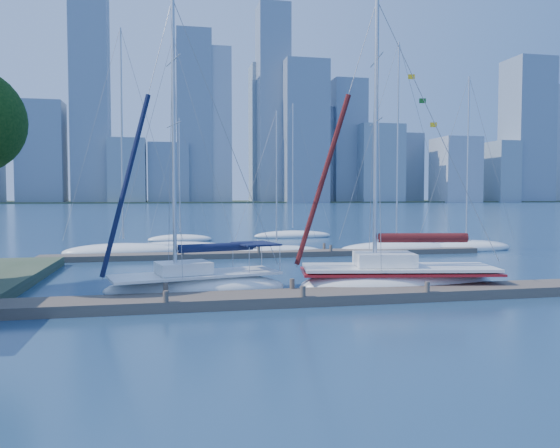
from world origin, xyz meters
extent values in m
plane|color=navy|center=(0.00, 0.00, 0.00)|extent=(700.00, 700.00, 0.00)
cube|color=brown|center=(0.00, 0.00, 0.20)|extent=(26.00, 2.00, 0.40)
cube|color=brown|center=(2.00, 16.00, 0.18)|extent=(30.00, 1.80, 0.36)
cube|color=#38472D|center=(0.00, 320.00, 0.00)|extent=(800.00, 100.00, 1.50)
ellipsoid|color=white|center=(-3.76, 2.61, 0.22)|extent=(7.95, 4.19, 1.33)
cube|color=white|center=(-3.76, 2.61, 0.84)|extent=(7.36, 3.86, 0.11)
cube|color=white|center=(-4.28, 2.49, 1.15)|extent=(2.45, 2.07, 0.49)
cylinder|color=silver|center=(-4.62, 2.40, 6.50)|extent=(0.16, 0.16, 11.22)
cylinder|color=silver|center=(-2.88, 2.82, 1.86)|extent=(3.51, 0.93, 0.09)
cylinder|color=black|center=(-2.88, 2.82, 1.95)|extent=(3.30, 1.12, 0.35)
cube|color=black|center=(-1.11, 3.25, 2.04)|extent=(2.05, 2.43, 0.07)
ellipsoid|color=white|center=(5.03, 1.89, 0.26)|extent=(9.34, 4.48, 1.57)
cube|color=white|center=(5.03, 1.89, 1.00)|extent=(8.65, 4.13, 0.13)
cube|color=white|center=(4.41, 2.01, 1.36)|extent=(2.81, 2.32, 0.58)
cylinder|color=silver|center=(4.00, 2.08, 6.79)|extent=(0.19, 0.19, 11.49)
cylinder|color=silver|center=(6.09, 1.70, 2.20)|extent=(4.19, 0.86, 0.10)
cylinder|color=#410D12|center=(6.09, 1.70, 2.31)|extent=(3.92, 1.11, 0.42)
cube|color=maroon|center=(5.03, 1.89, 0.82)|extent=(8.85, 4.28, 0.10)
ellipsoid|color=white|center=(-7.94, 18.78, 0.23)|extent=(8.46, 3.49, 1.26)
cylinder|color=silver|center=(-7.94, 18.78, 8.37)|extent=(0.14, 0.14, 14.45)
ellipsoid|color=white|center=(-4.40, 19.49, 0.23)|extent=(8.93, 5.54, 1.24)
cylinder|color=silver|center=(-4.40, 19.49, 8.24)|extent=(0.14, 0.14, 14.23)
ellipsoid|color=white|center=(2.63, 17.27, 0.17)|extent=(6.88, 3.60, 0.94)
cylinder|color=silver|center=(2.63, 17.27, 5.47)|extent=(0.10, 0.10, 9.23)
ellipsoid|color=white|center=(11.54, 16.88, 0.22)|extent=(8.81, 2.59, 1.19)
cylinder|color=silver|center=(11.54, 16.88, 8.14)|extent=(0.13, 0.13, 14.13)
ellipsoid|color=white|center=(17.24, 17.02, 0.21)|extent=(7.55, 3.47, 1.16)
cylinder|color=silver|center=(17.24, 17.02, 7.04)|extent=(0.13, 0.13, 11.97)
ellipsoid|color=white|center=(-3.80, 29.72, 0.17)|extent=(6.03, 4.08, 0.94)
cylinder|color=silver|center=(-3.80, 29.72, 5.99)|extent=(0.10, 0.10, 10.26)
ellipsoid|color=white|center=(7.21, 32.00, 0.19)|extent=(7.82, 2.47, 1.04)
cylinder|color=silver|center=(7.21, 32.00, 7.07)|extent=(0.11, 0.11, 12.24)
cube|color=slate|center=(-69.73, 287.50, 26.71)|extent=(23.21, 17.63, 53.43)
cube|color=gray|center=(-47.55, 309.43, 21.48)|extent=(14.12, 17.61, 42.96)
cube|color=gray|center=(-25.94, 284.92, 17.26)|extent=(19.34, 19.81, 34.51)
cube|color=slate|center=(-4.22, 286.68, 16.38)|extent=(21.73, 16.86, 32.77)
cube|color=gray|center=(21.35, 289.48, 43.05)|extent=(18.03, 14.99, 86.11)
cube|color=gray|center=(51.90, 304.67, 40.78)|extent=(15.53, 17.46, 81.57)
cube|color=slate|center=(70.99, 278.50, 39.46)|extent=(24.28, 18.95, 78.91)
cube|color=gray|center=(91.42, 294.72, 27.95)|extent=(14.69, 17.11, 55.89)
cube|color=gray|center=(115.77, 279.60, 22.47)|extent=(25.45, 18.80, 44.94)
cube|color=slate|center=(147.05, 309.52, 21.85)|extent=(15.63, 17.52, 43.69)
cube|color=gray|center=(164.09, 278.94, 19.24)|extent=(22.66, 23.94, 38.48)
cube|color=gray|center=(194.50, 279.05, 18.40)|extent=(13.98, 21.38, 36.81)
cube|color=slate|center=(213.93, 282.23, 44.02)|extent=(24.73, 23.60, 88.04)
cube|color=gray|center=(241.25, 301.60, 38.18)|extent=(15.42, 17.08, 76.37)
cube|color=slate|center=(-45.00, 290.00, 62.91)|extent=(19.31, 18.00, 125.82)
cube|color=slate|center=(10.00, 290.00, 47.54)|extent=(18.91, 18.00, 95.07)
cube|color=slate|center=(55.00, 290.00, 56.06)|extent=(17.71, 18.00, 112.13)
cube|color=slate|center=(100.00, 290.00, 35.98)|extent=(19.39, 18.00, 71.96)
camera|label=1|loc=(-4.90, -20.42, 4.17)|focal=35.00mm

